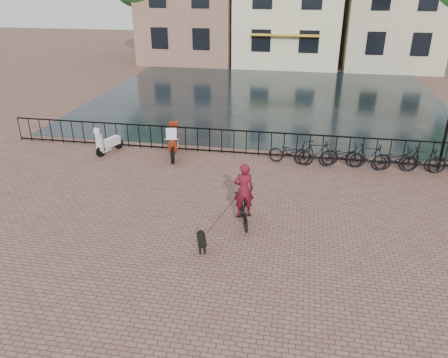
% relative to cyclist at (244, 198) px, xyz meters
% --- Properties ---
extents(ground, '(100.00, 100.00, 0.00)m').
position_rel_cyclist_xyz_m(ground, '(-0.64, -2.60, -0.84)').
color(ground, brown).
rests_on(ground, ground).
extents(canal_water, '(20.00, 20.00, 0.00)m').
position_rel_cyclist_xyz_m(canal_water, '(-0.64, 14.70, -0.84)').
color(canal_water, black).
rests_on(canal_water, ground).
extents(railing, '(20.00, 0.05, 1.02)m').
position_rel_cyclist_xyz_m(railing, '(-0.64, 5.40, -0.34)').
color(railing, black).
rests_on(railing, ground).
extents(cyclist, '(0.91, 1.68, 2.21)m').
position_rel_cyclist_xyz_m(cyclist, '(0.00, 0.00, 0.00)').
color(cyclist, black).
rests_on(cyclist, ground).
extents(dog, '(0.49, 0.83, 0.54)m').
position_rel_cyclist_xyz_m(dog, '(-0.88, -1.54, -0.57)').
color(dog, black).
rests_on(dog, ground).
extents(motorcycle, '(0.97, 2.11, 1.47)m').
position_rel_cyclist_xyz_m(motorcycle, '(-3.49, 4.80, -0.11)').
color(motorcycle, maroon).
rests_on(motorcycle, ground).
extents(scooter, '(0.82, 1.37, 1.23)m').
position_rel_cyclist_xyz_m(scooter, '(-6.15, 4.66, -0.23)').
color(scooter, silver).
rests_on(scooter, ground).
extents(parked_bike_0, '(1.79, 0.85, 0.90)m').
position_rel_cyclist_xyz_m(parked_bike_0, '(1.16, 4.80, -0.39)').
color(parked_bike_0, black).
rests_on(parked_bike_0, ground).
extents(parked_bike_1, '(1.71, 0.67, 1.00)m').
position_rel_cyclist_xyz_m(parked_bike_1, '(2.11, 4.80, -0.34)').
color(parked_bike_1, black).
rests_on(parked_bike_1, ground).
extents(parked_bike_2, '(1.76, 0.75, 0.90)m').
position_rel_cyclist_xyz_m(parked_bike_2, '(3.06, 4.80, -0.39)').
color(parked_bike_2, black).
rests_on(parked_bike_2, ground).
extents(parked_bike_3, '(1.69, 0.57, 1.00)m').
position_rel_cyclist_xyz_m(parked_bike_3, '(4.01, 4.80, -0.34)').
color(parked_bike_3, black).
rests_on(parked_bike_3, ground).
extents(parked_bike_4, '(1.78, 0.84, 0.90)m').
position_rel_cyclist_xyz_m(parked_bike_4, '(4.96, 4.80, -0.39)').
color(parked_bike_4, black).
rests_on(parked_bike_4, ground).
extents(parked_bike_5, '(1.67, 0.51, 1.00)m').
position_rel_cyclist_xyz_m(parked_bike_5, '(5.91, 4.80, -0.34)').
color(parked_bike_5, black).
rests_on(parked_bike_5, ground).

